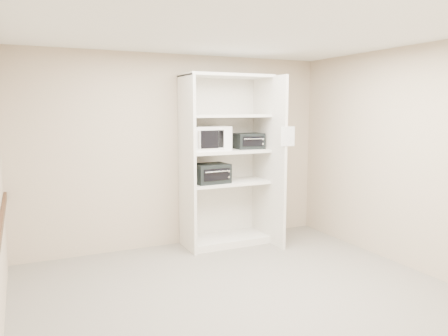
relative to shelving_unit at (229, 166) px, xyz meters
name	(u,v)px	position (x,y,z in m)	size (l,w,h in m)	color
floor	(242,295)	(-0.67, -1.70, -1.13)	(4.50, 4.00, 0.01)	slate
ceiling	(244,30)	(-0.67, -1.70, 1.57)	(4.50, 4.00, 0.01)	white
wall_back	(178,151)	(-0.67, 0.30, 0.22)	(4.50, 0.02, 2.70)	tan
wall_front	(397,209)	(-0.67, -3.70, 0.22)	(4.50, 0.02, 2.70)	tan
wall_right	(405,158)	(1.58, -1.70, 0.22)	(0.02, 4.00, 2.70)	tan
shelving_unit	(229,166)	(0.00, 0.00, 0.00)	(1.24, 0.92, 2.42)	white
microwave	(207,138)	(-0.32, 0.04, 0.41)	(0.56, 0.43, 0.34)	white
toaster_oven_upper	(249,141)	(0.32, 0.01, 0.35)	(0.39, 0.29, 0.23)	black
toaster_oven_lower	(210,173)	(-0.31, -0.05, -0.08)	(0.48, 0.36, 0.27)	black
paper_sign	(288,136)	(0.57, -0.63, 0.45)	(0.20, 0.01, 0.26)	white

